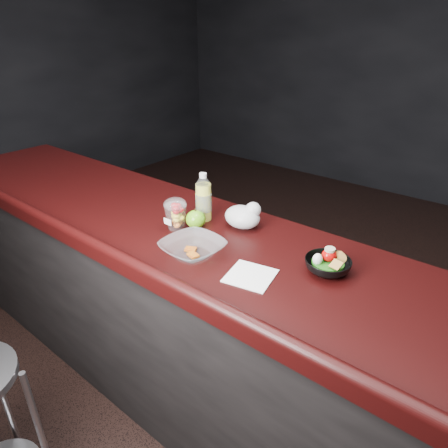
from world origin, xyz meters
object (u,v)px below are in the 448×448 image
Objects in this scene: fruit_cup at (176,213)px; snack_bowl at (327,264)px; lemonade_bottle at (204,200)px; green_apple at (196,219)px; takeout_bowl at (193,248)px.

fruit_cup is 0.68m from snack_bowl.
snack_bowl is (0.64, -0.05, -0.06)m from lemonade_bottle.
snack_bowl is at bearing 3.25° from green_apple.
fruit_cup is 0.56× the size of takeout_bowl.
takeout_bowl is at bearing -30.09° from fruit_cup.
fruit_cup is 1.56× the size of green_apple.
takeout_bowl is at bearing -50.50° from green_apple.
green_apple is 0.51× the size of snack_bowl.
snack_bowl is 0.51m from takeout_bowl.
fruit_cup reaches higher than snack_bowl.
green_apple is at bearing 129.50° from takeout_bowl.
takeout_bowl is (-0.46, -0.22, -0.00)m from snack_bowl.
lemonade_bottle reaches higher than green_apple.
green_apple reaches higher than takeout_bowl.
fruit_cup is 0.09m from green_apple.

